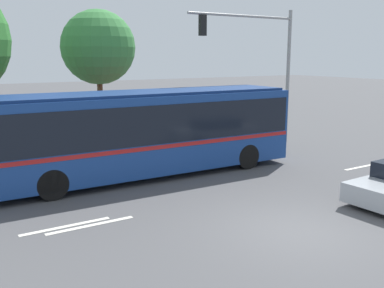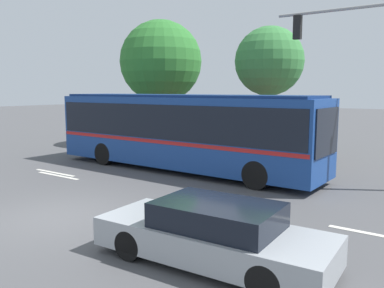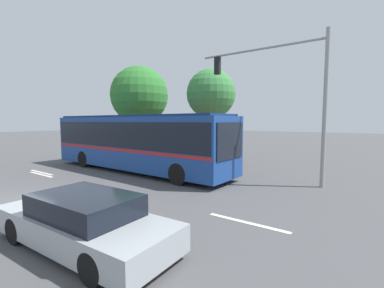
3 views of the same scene
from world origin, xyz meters
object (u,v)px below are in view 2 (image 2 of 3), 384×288
object	(u,v)px
street_tree_left	(161,62)
street_tree_centre	(269,61)
city_bus	(181,127)
sedan_foreground	(213,234)

from	to	relation	value
street_tree_left	street_tree_centre	world-z (taller)	street_tree_left
city_bus	sedan_foreground	distance (m)	9.31
city_bus	street_tree_centre	bearing A→B (deg)	83.23
street_tree_left	street_tree_centre	size ratio (longest dim) A/B	1.12
city_bus	sedan_foreground	world-z (taller)	city_bus
street_tree_left	street_tree_centre	distance (m)	6.72
sedan_foreground	street_tree_left	bearing A→B (deg)	-49.82
sedan_foreground	street_tree_left	size ratio (longest dim) A/B	0.63
street_tree_centre	street_tree_left	bearing A→B (deg)	-171.95
sedan_foreground	street_tree_left	xyz separation A→B (m)	(-11.73, 12.65, 4.47)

